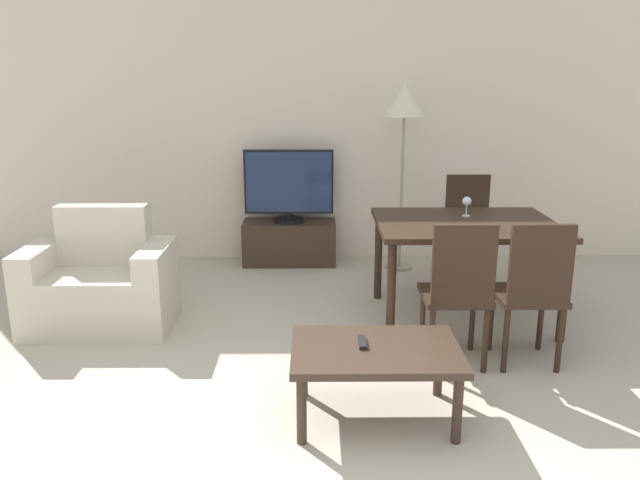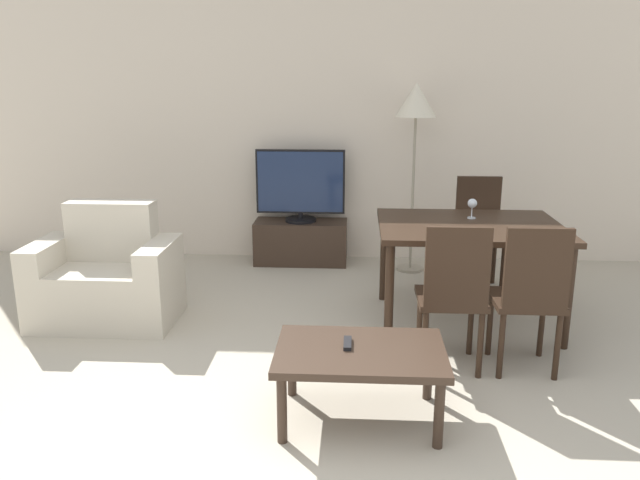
{
  "view_description": "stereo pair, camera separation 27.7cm",
  "coord_description": "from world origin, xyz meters",
  "px_view_note": "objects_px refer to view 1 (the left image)",
  "views": [
    {
      "loc": [
        0.12,
        -2.3,
        1.75
      ],
      "look_at": [
        0.16,
        1.81,
        0.65
      ],
      "focal_mm": 35.0,
      "sensor_mm": 36.0,
      "label": 1
    },
    {
      "loc": [
        0.4,
        -2.3,
        1.75
      ],
      "look_at": [
        0.16,
        1.81,
        0.65
      ],
      "focal_mm": 35.0,
      "sensor_mm": 36.0,
      "label": 2
    }
  ],
  "objects_px": {
    "armchair": "(101,284)",
    "tv_stand": "(290,242)",
    "floor_lamp": "(404,108)",
    "tv": "(289,186)",
    "dining_chair_near": "(458,288)",
    "dining_chair_far": "(469,225)",
    "wine_glass_left": "(467,203)",
    "dining_table": "(466,233)",
    "dining_chair_near_right": "(532,288)",
    "coffee_table": "(376,356)",
    "remote_primary": "(362,342)"
  },
  "relations": [
    {
      "from": "dining_chair_far",
      "to": "floor_lamp",
      "type": "height_order",
      "value": "floor_lamp"
    },
    {
      "from": "dining_chair_near",
      "to": "tv",
      "type": "bearing_deg",
      "value": 116.63
    },
    {
      "from": "dining_table",
      "to": "floor_lamp",
      "type": "distance_m",
      "value": 1.5
    },
    {
      "from": "tv_stand",
      "to": "dining_chair_near",
      "type": "distance_m",
      "value": 2.47
    },
    {
      "from": "dining_table",
      "to": "remote_primary",
      "type": "relative_size",
      "value": 8.47
    },
    {
      "from": "tv_stand",
      "to": "dining_chair_near",
      "type": "relative_size",
      "value": 0.94
    },
    {
      "from": "armchair",
      "to": "tv_stand",
      "type": "relative_size",
      "value": 1.15
    },
    {
      "from": "dining_table",
      "to": "remote_primary",
      "type": "height_order",
      "value": "dining_table"
    },
    {
      "from": "armchair",
      "to": "wine_glass_left",
      "type": "relative_size",
      "value": 6.83
    },
    {
      "from": "dining_table",
      "to": "tv",
      "type": "bearing_deg",
      "value": 133.48
    },
    {
      "from": "dining_table",
      "to": "dining_chair_near_right",
      "type": "distance_m",
      "value": 0.84
    },
    {
      "from": "armchair",
      "to": "floor_lamp",
      "type": "bearing_deg",
      "value": 30.33
    },
    {
      "from": "tv",
      "to": "dining_chair_far",
      "type": "bearing_deg",
      "value": -21.08
    },
    {
      "from": "remote_primary",
      "to": "tv",
      "type": "bearing_deg",
      "value": 100.08
    },
    {
      "from": "floor_lamp",
      "to": "remote_primary",
      "type": "relative_size",
      "value": 11.2
    },
    {
      "from": "tv_stand",
      "to": "dining_chair_near_right",
      "type": "xyz_separation_m",
      "value": [
        1.54,
        -2.19,
        0.31
      ]
    },
    {
      "from": "armchair",
      "to": "tv",
      "type": "distance_m",
      "value": 2.03
    },
    {
      "from": "armchair",
      "to": "tv_stand",
      "type": "bearing_deg",
      "value": 49.95
    },
    {
      "from": "armchair",
      "to": "floor_lamp",
      "type": "height_order",
      "value": "floor_lamp"
    },
    {
      "from": "tv",
      "to": "remote_primary",
      "type": "height_order",
      "value": "tv"
    },
    {
      "from": "dining_chair_far",
      "to": "dining_chair_near_right",
      "type": "xyz_separation_m",
      "value": [
        0.0,
        -1.6,
        0.0
      ]
    },
    {
      "from": "dining_table",
      "to": "dining_chair_near",
      "type": "xyz_separation_m",
      "value": [
        -0.22,
        -0.8,
        -0.14
      ]
    },
    {
      "from": "remote_primary",
      "to": "wine_glass_left",
      "type": "xyz_separation_m",
      "value": [
        0.87,
        1.51,
        0.43
      ]
    },
    {
      "from": "coffee_table",
      "to": "wine_glass_left",
      "type": "relative_size",
      "value": 5.92
    },
    {
      "from": "floor_lamp",
      "to": "remote_primary",
      "type": "distance_m",
      "value": 2.83
    },
    {
      "from": "tv_stand",
      "to": "tv",
      "type": "bearing_deg",
      "value": -90.0
    },
    {
      "from": "dining_chair_near",
      "to": "wine_glass_left",
      "type": "bearing_deg",
      "value": 74.96
    },
    {
      "from": "tv",
      "to": "dining_chair_far",
      "type": "distance_m",
      "value": 1.67
    },
    {
      "from": "dining_chair_near",
      "to": "floor_lamp",
      "type": "distance_m",
      "value": 2.24
    },
    {
      "from": "dining_chair_far",
      "to": "armchair",
      "type": "bearing_deg",
      "value": -161.93
    },
    {
      "from": "coffee_table",
      "to": "dining_chair_near",
      "type": "distance_m",
      "value": 0.82
    },
    {
      "from": "armchair",
      "to": "remote_primary",
      "type": "xyz_separation_m",
      "value": [
        1.76,
        -1.22,
        0.1
      ]
    },
    {
      "from": "dining_chair_near_right",
      "to": "remote_primary",
      "type": "relative_size",
      "value": 6.17
    },
    {
      "from": "coffee_table",
      "to": "floor_lamp",
      "type": "height_order",
      "value": "floor_lamp"
    },
    {
      "from": "tv",
      "to": "coffee_table",
      "type": "bearing_deg",
      "value": -78.74
    },
    {
      "from": "armchair",
      "to": "tv",
      "type": "height_order",
      "value": "tv"
    },
    {
      "from": "tv_stand",
      "to": "tv",
      "type": "xyz_separation_m",
      "value": [
        -0.0,
        -0.0,
        0.54
      ]
    },
    {
      "from": "tv_stand",
      "to": "dining_chair_far",
      "type": "height_order",
      "value": "dining_chair_far"
    },
    {
      "from": "tv",
      "to": "dining_chair_far",
      "type": "relative_size",
      "value": 0.89
    },
    {
      "from": "remote_primary",
      "to": "dining_chair_far",
      "type": "bearing_deg",
      "value": 63.69
    },
    {
      "from": "dining_table",
      "to": "wine_glass_left",
      "type": "distance_m",
      "value": 0.25
    },
    {
      "from": "tv_stand",
      "to": "armchair",
      "type": "bearing_deg",
      "value": -130.05
    },
    {
      "from": "floor_lamp",
      "to": "tv",
      "type": "bearing_deg",
      "value": 170.6
    },
    {
      "from": "floor_lamp",
      "to": "wine_glass_left",
      "type": "bearing_deg",
      "value": -72.31
    },
    {
      "from": "floor_lamp",
      "to": "wine_glass_left",
      "type": "distance_m",
      "value": 1.27
    },
    {
      "from": "coffee_table",
      "to": "dining_chair_near",
      "type": "height_order",
      "value": "dining_chair_near"
    },
    {
      "from": "dining_table",
      "to": "remote_primary",
      "type": "distance_m",
      "value": 1.6
    },
    {
      "from": "dining_chair_far",
      "to": "remote_primary",
      "type": "bearing_deg",
      "value": -116.31
    },
    {
      "from": "dining_chair_far",
      "to": "dining_chair_near_right",
      "type": "relative_size",
      "value": 1.0
    },
    {
      "from": "dining_table",
      "to": "dining_chair_near_right",
      "type": "xyz_separation_m",
      "value": [
        0.22,
        -0.8,
        -0.14
      ]
    }
  ]
}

